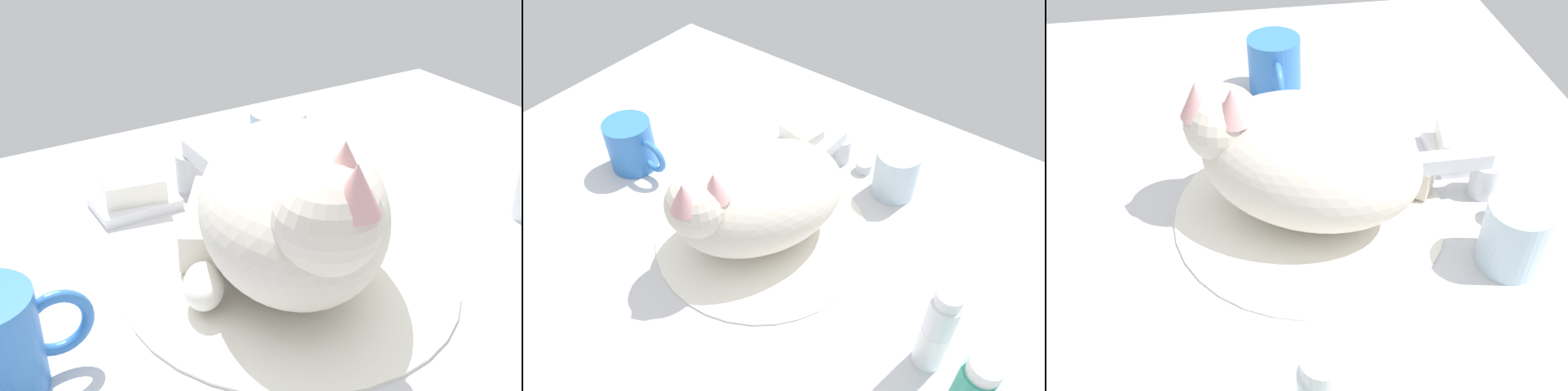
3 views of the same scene
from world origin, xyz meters
TOP-DOWN VIEW (x-y plane):
  - ground_plane at (0.00, 0.00)cm, footprint 110.00×82.50cm
  - sink_basin at (0.00, 0.00)cm, footprint 31.14×31.14cm
  - faucet at (0.00, 19.55)cm, footprint 12.26×11.33cm
  - cat at (-0.51, -0.84)cm, footprint 25.64×30.23cm
  - coffee_mug at (-26.39, -0.82)cm, footprint 11.68×7.60cm
  - rinse_cup at (11.00, 19.42)cm, footprint 6.78×6.78cm
  - soap_dish at (-7.45, 20.16)cm, footprint 9.00×6.40cm
  - soap_bar at (-7.45, 20.16)cm, footprint 7.33×5.58cm
  - toothpaste_bottle at (28.30, -3.81)cm, footprint 3.61×3.61cm

SIDE VIEW (x-z plane):
  - ground_plane at x=0.00cm, z-range -3.00..0.00cm
  - sink_basin at x=0.00cm, z-range 0.00..0.64cm
  - soap_dish at x=-7.45cm, z-range 0.00..1.20cm
  - soap_bar at x=-7.45cm, z-range 1.20..3.80cm
  - faucet at x=0.00cm, z-range -0.31..6.14cm
  - rinse_cup at x=11.00cm, z-range 0.00..7.98cm
  - coffee_mug at x=-26.39cm, z-range 0.00..8.49cm
  - toothpaste_bottle at x=28.30cm, z-range -0.47..13.22cm
  - cat at x=-0.51cm, z-range -0.24..16.14cm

